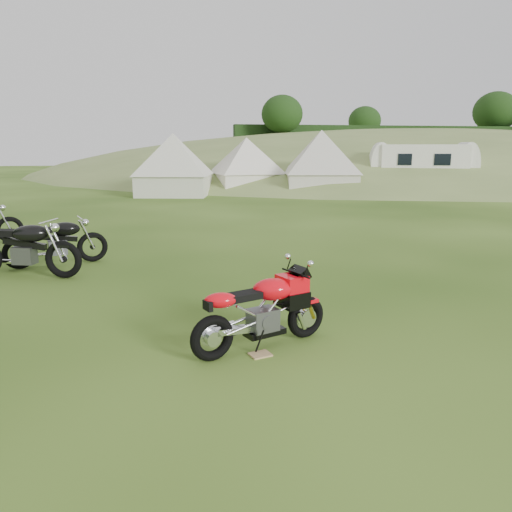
{
  "coord_description": "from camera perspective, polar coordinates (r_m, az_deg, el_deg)",
  "views": [
    {
      "loc": [
        -0.95,
        -6.43,
        2.36
      ],
      "look_at": [
        0.37,
        0.4,
        0.82
      ],
      "focal_mm": 35.0,
      "sensor_mm": 36.0,
      "label": 1
    }
  ],
  "objects": [
    {
      "name": "caravan",
      "position": [
        27.95,
        18.38,
        9.55
      ],
      "size": [
        5.83,
        4.04,
        2.5
      ],
      "primitive_type": null,
      "rotation": [
        0.0,
        0.0,
        -0.34
      ],
      "color": "silver",
      "rests_on": "ground"
    },
    {
      "name": "plywood_board",
      "position": [
        5.85,
        0.49,
        -11.19
      ],
      "size": [
        0.28,
        0.25,
        0.02
      ],
      "primitive_type": "cube",
      "rotation": [
        0.0,
        0.0,
        0.28
      ],
      "color": "tan",
      "rests_on": "ground"
    },
    {
      "name": "tent_mid",
      "position": [
        26.81,
        -1.1,
        10.33
      ],
      "size": [
        3.53,
        3.53,
        2.74
      ],
      "primitive_type": null,
      "rotation": [
        0.0,
        0.0,
        0.13
      ],
      "color": "silver",
      "rests_on": "ground"
    },
    {
      "name": "vintage_moto_a",
      "position": [
        10.74,
        -21.88,
        1.64
      ],
      "size": [
        1.98,
        0.99,
        1.02
      ],
      "primitive_type": null,
      "rotation": [
        0.0,
        0.0,
        0.3
      ],
      "color": "black",
      "rests_on": "ground"
    },
    {
      "name": "sport_motorcycle",
      "position": [
        5.87,
        0.65,
        -5.7
      ],
      "size": [
        1.8,
        1.05,
        1.05
      ],
      "primitive_type": null,
      "rotation": [
        0.0,
        0.0,
        0.37
      ],
      "color": "red",
      "rests_on": "ground"
    },
    {
      "name": "vintage_moto_c",
      "position": [
        10.01,
        -25.15,
        0.97
      ],
      "size": [
        2.21,
        1.14,
        1.14
      ],
      "primitive_type": null,
      "rotation": [
        0.0,
        0.0,
        -0.31
      ],
      "color": "black",
      "rests_on": "ground"
    },
    {
      "name": "tent_left",
      "position": [
        24.94,
        -9.35,
        10.11
      ],
      "size": [
        3.9,
        3.9,
        2.83
      ],
      "primitive_type": null,
      "rotation": [
        0.0,
        0.0,
        -0.22
      ],
      "color": "beige",
      "rests_on": "ground"
    },
    {
      "name": "tent_right",
      "position": [
        25.75,
        7.42,
        10.36
      ],
      "size": [
        3.97,
        3.97,
        2.93
      ],
      "primitive_type": null,
      "rotation": [
        0.0,
        0.0,
        -0.19
      ],
      "color": "beige",
      "rests_on": "ground"
    },
    {
      "name": "ground",
      "position": [
        6.91,
        -2.43,
        -7.49
      ],
      "size": [
        120.0,
        120.0,
        0.0
      ],
      "primitive_type": "plane",
      "color": "#203D0D",
      "rests_on": "ground"
    },
    {
      "name": "hillside",
      "position": [
        52.76,
        17.51,
        9.32
      ],
      "size": [
        80.0,
        64.0,
        8.0
      ],
      "primitive_type": "ellipsoid",
      "color": "olive",
      "rests_on": "ground"
    },
    {
      "name": "hedgerow",
      "position": [
        52.76,
        17.51,
        9.32
      ],
      "size": [
        36.0,
        1.2,
        8.6
      ],
      "primitive_type": null,
      "color": "black",
      "rests_on": "ground"
    }
  ]
}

